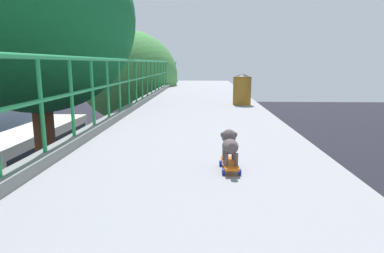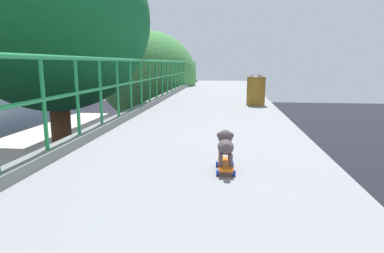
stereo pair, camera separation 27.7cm
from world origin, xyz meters
name	(u,v)px [view 2 (the right image)]	position (x,y,z in m)	size (l,w,h in m)	color
city_bus	(60,146)	(-9.07, 17.76, 1.78)	(2.76, 11.15, 3.13)	beige
roadside_tree_mid	(53,23)	(-2.65, 6.34, 8.05)	(4.81, 4.81, 10.42)	brown
roadside_tree_far	(148,77)	(-2.29, 14.36, 6.40)	(4.80, 4.80, 8.63)	#523C23
toy_skateboard	(225,165)	(1.71, 1.42, 6.06)	(0.20, 0.44, 0.09)	orange
small_dog	(226,144)	(1.71, 1.45, 6.27)	(0.18, 0.41, 0.31)	#514445
litter_bin	(256,89)	(2.42, 6.81, 6.41)	(0.47, 0.47, 0.80)	#905F1D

